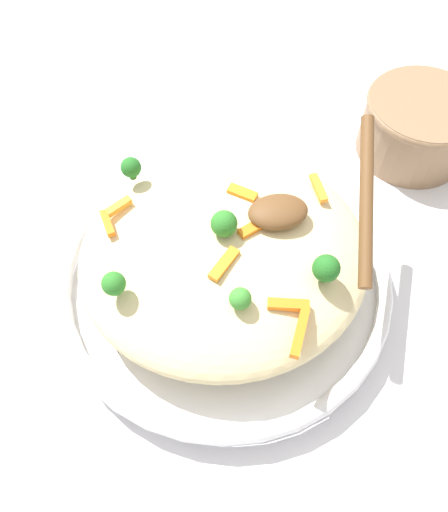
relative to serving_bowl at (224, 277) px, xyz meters
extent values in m
plane|color=silver|center=(0.00, 0.00, -0.02)|extent=(2.40, 2.40, 0.00)
cylinder|color=silver|center=(0.00, 0.00, -0.01)|extent=(0.32, 0.32, 0.02)
torus|color=silver|center=(0.00, 0.00, 0.01)|extent=(0.34, 0.34, 0.02)
torus|color=black|center=(0.00, 0.00, 0.01)|extent=(0.34, 0.34, 0.00)
ellipsoid|color=beige|center=(0.00, 0.00, 0.05)|extent=(0.28, 0.26, 0.07)
cube|color=orange|center=(-0.09, 0.05, 0.08)|extent=(0.03, 0.02, 0.01)
cube|color=orange|center=(-0.01, -0.03, 0.08)|extent=(0.03, 0.03, 0.01)
cube|color=orange|center=(0.04, -0.08, 0.08)|extent=(0.04, 0.02, 0.01)
cube|color=orange|center=(0.03, 0.04, 0.08)|extent=(0.03, 0.03, 0.01)
cube|color=orange|center=(0.10, 0.04, 0.07)|extent=(0.01, 0.03, 0.01)
cube|color=orange|center=(0.03, 0.00, 0.08)|extent=(0.04, 0.02, 0.01)
cube|color=orange|center=(-0.10, 0.03, 0.08)|extent=(0.01, 0.03, 0.01)
cube|color=orange|center=(0.04, -0.11, 0.08)|extent=(0.03, 0.04, 0.01)
cylinder|color=#205B1C|center=(-0.08, 0.09, 0.08)|extent=(0.01, 0.01, 0.01)
sphere|color=#236B23|center=(-0.08, 0.09, 0.09)|extent=(0.02, 0.02, 0.02)
cylinder|color=#296820|center=(-0.10, -0.04, 0.08)|extent=(0.01, 0.01, 0.01)
sphere|color=#2D7A28|center=(-0.10, -0.04, 0.09)|extent=(0.02, 0.02, 0.02)
cylinder|color=#296820|center=(0.00, 0.00, 0.08)|extent=(0.01, 0.01, 0.01)
sphere|color=#2D7A28|center=(0.00, 0.00, 0.09)|extent=(0.02, 0.02, 0.02)
cylinder|color=#377928|center=(0.00, -0.07, 0.08)|extent=(0.01, 0.01, 0.01)
sphere|color=#3D8E33|center=(0.00, -0.07, 0.09)|extent=(0.02, 0.02, 0.02)
cylinder|color=#205B1C|center=(0.08, -0.06, 0.08)|extent=(0.01, 0.01, 0.01)
sphere|color=#236B23|center=(0.08, -0.06, 0.09)|extent=(0.02, 0.02, 0.02)
ellipsoid|color=brown|center=(0.05, 0.01, 0.09)|extent=(0.06, 0.04, 0.02)
cylinder|color=brown|center=(0.12, -0.01, 0.11)|extent=(0.05, 0.15, 0.06)
cylinder|color=#8C6B4C|center=(0.27, 0.15, 0.02)|extent=(0.13, 0.13, 0.08)
torus|color=#8C6B4C|center=(0.27, 0.15, 0.05)|extent=(0.14, 0.14, 0.01)
camera|label=1|loc=(-0.05, -0.27, 0.46)|focal=35.83mm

